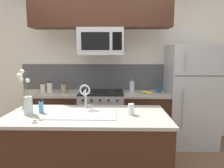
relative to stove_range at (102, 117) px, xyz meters
name	(u,v)px	position (x,y,z in m)	size (l,w,h in m)	color
rear_partition	(119,69)	(0.30, 0.38, 0.84)	(5.20, 0.10, 2.60)	silver
splash_band	(103,77)	(0.00, 0.32, 0.69)	(3.03, 0.01, 0.48)	#4C4C51
back_counter_left	(59,117)	(-0.76, 0.00, -0.01)	(0.79, 0.65, 0.91)	#381E14
back_counter_right	(145,118)	(0.76, 0.00, -0.01)	(0.79, 0.65, 0.91)	#381E14
stove_range	(102,117)	(0.00, 0.00, 0.00)	(0.76, 0.64, 0.93)	#A8AAAF
microwave	(101,42)	(0.00, -0.02, 1.32)	(0.74, 0.40, 0.43)	#A8AAAF
upper_cabinet_band	(101,9)	(0.00, -0.05, 1.83)	(2.28, 0.34, 0.60)	#381E14
refrigerator	(190,95)	(1.54, 0.02, 0.40)	(0.80, 0.74, 1.73)	#A8AAAF
storage_jar_tall	(43,88)	(-1.04, 0.02, 0.53)	(0.08, 0.08, 0.16)	silver
storage_jar_medium	(50,87)	(-0.91, 0.01, 0.54)	(0.09, 0.09, 0.19)	silver
storage_jar_short	(64,88)	(-0.65, -0.03, 0.53)	(0.10, 0.10, 0.17)	#997F5B
banana_bunch	(147,92)	(0.79, -0.06, 0.47)	(0.19, 0.12, 0.08)	yellow
french_press	(132,87)	(0.53, 0.06, 0.55)	(0.09, 0.09, 0.27)	silver
coffee_tin	(159,89)	(1.00, 0.05, 0.50)	(0.08, 0.08, 0.11)	#1E5184
island_counter	(88,152)	(-0.07, -1.25, -0.01)	(1.81, 0.81, 0.91)	#381E14
kitchen_sink	(83,120)	(-0.12, -1.25, 0.38)	(0.76, 0.43, 0.16)	#ADAFB5
sink_faucet	(85,93)	(-0.12, -1.04, 0.65)	(0.14, 0.14, 0.31)	#B7BABF
dish_soap_bottle	(41,107)	(-0.60, -1.21, 0.52)	(0.06, 0.05, 0.16)	#4C93C6
drinking_glass	(131,109)	(0.42, -1.26, 0.51)	(0.07, 0.07, 0.12)	silver
flower_vase	(27,102)	(-0.74, -1.27, 0.59)	(0.16, 0.22, 0.50)	silver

